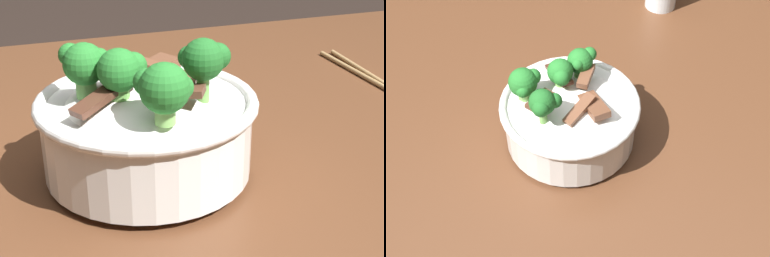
{
  "view_description": "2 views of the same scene",
  "coord_description": "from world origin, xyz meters",
  "views": [
    {
      "loc": [
        -0.23,
        -0.47,
        1.07
      ],
      "look_at": [
        -0.07,
        0.02,
        0.83
      ],
      "focal_mm": 54.14,
      "sensor_mm": 36.0,
      "label": 1
    },
    {
      "loc": [
        0.48,
        0.1,
        1.47
      ],
      "look_at": [
        -0.07,
        0.05,
        0.85
      ],
      "focal_mm": 52.54,
      "sensor_mm": 36.0,
      "label": 2
    }
  ],
  "objects": [
    {
      "name": "rice_bowl",
      "position": [
        -0.11,
        0.03,
        0.84
      ],
      "size": [
        0.22,
        0.22,
        0.15
      ],
      "color": "white",
      "rests_on": "dining_table"
    },
    {
      "name": "dining_table",
      "position": [
        0.0,
        0.0,
        0.68
      ],
      "size": [
        1.52,
        1.06,
        0.78
      ],
      "color": "#56331E",
      "rests_on": "ground"
    }
  ]
}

